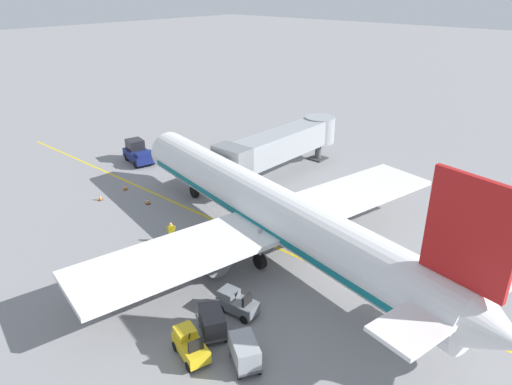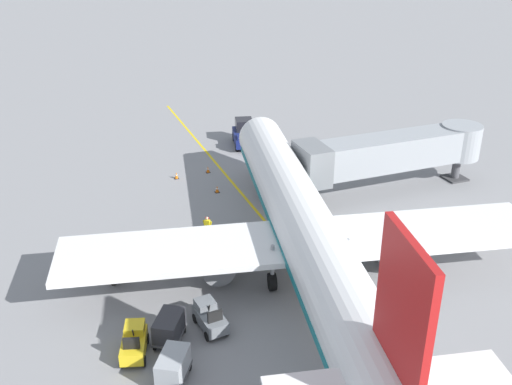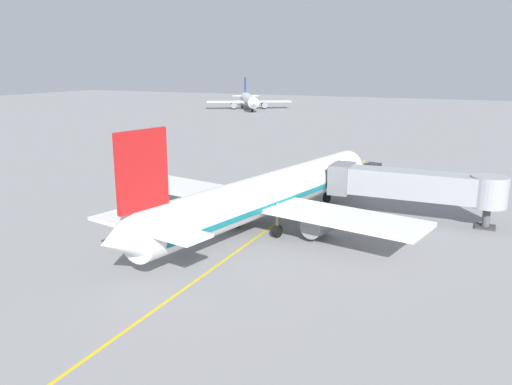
# 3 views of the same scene
# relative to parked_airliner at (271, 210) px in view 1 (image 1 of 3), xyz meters

# --- Properties ---
(ground_plane) EXTENTS (400.00, 400.00, 0.00)m
(ground_plane) POSITION_rel_parked_airliner_xyz_m (0.28, -1.33, -3.19)
(ground_plane) COLOR gray
(gate_lead_in_line) EXTENTS (0.24, 80.00, 0.01)m
(gate_lead_in_line) POSITION_rel_parked_airliner_xyz_m (0.28, -1.33, -3.18)
(gate_lead_in_line) COLOR gold
(gate_lead_in_line) RESTS_ON ground
(parked_airliner) EXTENTS (30.43, 37.11, 10.63)m
(parked_airliner) POSITION_rel_parked_airliner_xyz_m (0.00, 0.00, 0.00)
(parked_airliner) COLOR white
(parked_airliner) RESTS_ON ground
(jet_bridge) EXTENTS (16.58, 3.50, 4.98)m
(jet_bridge) POSITION_rel_parked_airliner_xyz_m (11.90, 8.46, 0.27)
(jet_bridge) COLOR #93999E
(jet_bridge) RESTS_ON ground
(pushback_tractor) EXTENTS (3.20, 4.80, 2.40)m
(pushback_tractor) POSITION_rel_parked_airliner_xyz_m (4.44, 22.87, -2.09)
(pushback_tractor) COLOR navy
(pushback_tractor) RESTS_ON ground
(baggage_tug_lead) EXTENTS (1.93, 2.75, 1.62)m
(baggage_tug_lead) POSITION_rel_parked_airliner_xyz_m (-11.41, 3.87, -2.47)
(baggage_tug_lead) COLOR silver
(baggage_tug_lead) RESTS_ON ground
(baggage_tug_trailing) EXTENTS (1.89, 2.74, 1.62)m
(baggage_tug_trailing) POSITION_rel_parked_airliner_xyz_m (-11.50, -4.02, -2.47)
(baggage_tug_trailing) COLOR gold
(baggage_tug_trailing) RESTS_ON ground
(baggage_tug_spare) EXTENTS (1.52, 2.61, 1.62)m
(baggage_tug_spare) POSITION_rel_parked_airliner_xyz_m (-7.23, -3.39, -2.47)
(baggage_tug_spare) COLOR slate
(baggage_tug_spare) RESTS_ON ground
(baggage_cart_front) EXTENTS (2.26, 2.83, 1.58)m
(baggage_cart_front) POSITION_rel_parked_airliner_xyz_m (-9.57, -3.70, -2.24)
(baggage_cart_front) COLOR #4C4C51
(baggage_cart_front) RESTS_ON ground
(baggage_cart_second_in_train) EXTENTS (2.26, 2.83, 1.58)m
(baggage_cart_second_in_train) POSITION_rel_parked_airliner_xyz_m (-10.08, -6.68, -2.24)
(baggage_cart_second_in_train) COLOR #4C4C51
(baggage_cart_second_in_train) RESTS_ON ground
(ground_crew_wing_walker) EXTENTS (0.54, 0.61, 1.69)m
(ground_crew_wing_walker) POSITION_rel_parked_airliner_xyz_m (-3.31, 3.54, -2.23)
(ground_crew_wing_walker) COLOR #232328
(ground_crew_wing_walker) RESTS_ON ground
(ground_crew_loader) EXTENTS (0.60, 0.55, 1.69)m
(ground_crew_loader) POSITION_rel_parked_airliner_xyz_m (-4.44, 6.24, -2.23)
(ground_crew_loader) COLOR #232328
(ground_crew_loader) RESTS_ON ground
(ground_crew_marshaller) EXTENTS (0.42, 0.68, 1.69)m
(ground_crew_marshaller) POSITION_rel_parked_airliner_xyz_m (-8.59, 4.71, -2.23)
(ground_crew_marshaller) COLOR #232328
(ground_crew_marshaller) RESTS_ON ground
(safety_cone_nose_left) EXTENTS (0.36, 0.36, 0.59)m
(safety_cone_nose_left) POSITION_rel_parked_airliner_xyz_m (-1.02, 17.49, -2.90)
(safety_cone_nose_left) COLOR black
(safety_cone_nose_left) RESTS_ON ground
(safety_cone_nose_right) EXTENTS (0.36, 0.36, 0.59)m
(safety_cone_nose_right) POSITION_rel_parked_airliner_xyz_m (-1.53, 13.25, -2.90)
(safety_cone_nose_right) COLOR black
(safety_cone_nose_right) RESTS_ON ground
(safety_cone_wing_tip) EXTENTS (0.36, 0.36, 0.59)m
(safety_cone_wing_tip) POSITION_rel_parked_airliner_xyz_m (-3.98, 17.20, -2.90)
(safety_cone_wing_tip) COLOR black
(safety_cone_wing_tip) RESTS_ON ground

